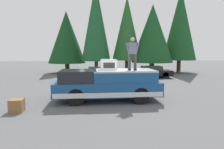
# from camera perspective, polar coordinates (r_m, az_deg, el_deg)

# --- Properties ---
(ground_plane) EXTENTS (90.00, 90.00, 0.00)m
(ground_plane) POSITION_cam_1_polar(r_m,az_deg,el_deg) (11.39, 0.48, -6.97)
(ground_plane) COLOR #565659
(pickup_truck) EXTENTS (2.01, 5.54, 1.65)m
(pickup_truck) POSITION_cam_1_polar(r_m,az_deg,el_deg) (11.04, -1.25, -2.77)
(pickup_truck) COLOR navy
(pickup_truck) RESTS_ON ground
(compressor_unit) EXTENTS (0.65, 0.84, 0.56)m
(compressor_unit) POSITION_cam_1_polar(r_m,az_deg,el_deg) (11.00, -0.94, 2.72)
(compressor_unit) COLOR white
(compressor_unit) RESTS_ON pickup_truck
(person_on_truck_bed) EXTENTS (0.29, 0.72, 1.69)m
(person_on_truck_bed) POSITION_cam_1_polar(r_m,az_deg,el_deg) (10.84, 5.61, 5.94)
(person_on_truck_bed) COLOR #333338
(person_on_truck_bed) RESTS_ON pickup_truck
(parked_car_black) EXTENTS (1.64, 4.10, 1.16)m
(parked_car_black) POSITION_cam_1_polar(r_m,az_deg,el_deg) (20.93, 10.56, 0.69)
(parked_car_black) COLOR black
(parked_car_black) RESTS_ON ground
(parked_car_silver) EXTENTS (1.64, 4.10, 1.16)m
(parked_car_silver) POSITION_cam_1_polar(r_m,az_deg,el_deg) (19.52, -3.88, 0.37)
(parked_car_silver) COLOR silver
(parked_car_silver) RESTS_ON ground
(wooden_crate) EXTENTS (0.56, 0.56, 0.56)m
(wooden_crate) POSITION_cam_1_polar(r_m,az_deg,el_deg) (10.05, -24.60, -7.74)
(wooden_crate) COLOR olive
(wooden_crate) RESTS_ON ground
(conifer_far_left) EXTENTS (3.98, 3.98, 10.10)m
(conifer_far_left) POSITION_cam_1_polar(r_m,az_deg,el_deg) (27.10, 18.14, 12.85)
(conifer_far_left) COLOR #4C3826
(conifer_far_left) RESTS_ON ground
(conifer_left) EXTENTS (4.78, 4.78, 7.95)m
(conifer_left) POSITION_cam_1_polar(r_m,az_deg,el_deg) (24.91, 11.01, 10.90)
(conifer_left) COLOR #4C3826
(conifer_left) RESTS_ON ground
(conifer_center_left) EXTENTS (3.36, 3.36, 8.83)m
(conifer_center_left) POSITION_cam_1_polar(r_m,az_deg,el_deg) (24.55, 4.11, 12.41)
(conifer_center_left) COLOR #4C3826
(conifer_center_left) RESTS_ON ground
(conifer_center_right) EXTENTS (3.27, 3.27, 10.24)m
(conifer_center_right) POSITION_cam_1_polar(r_m,az_deg,el_deg) (23.94, -4.42, 14.21)
(conifer_center_right) COLOR #4C3826
(conifer_center_right) RESTS_ON ground
(conifer_right) EXTENTS (4.40, 4.40, 7.30)m
(conifer_right) POSITION_cam_1_polar(r_m,az_deg,el_deg) (25.61, -12.32, 9.90)
(conifer_right) COLOR #4C3826
(conifer_right) RESTS_ON ground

